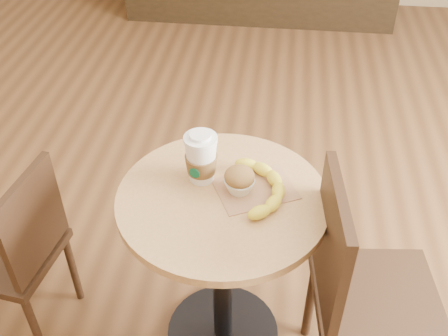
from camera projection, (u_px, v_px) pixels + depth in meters
The scene contains 7 objects.
cafe_table at pixel (223, 246), 1.78m from camera, with size 0.67×0.67×0.75m.
chair_left at pixel (19, 250), 1.89m from camera, with size 0.39×0.39×0.78m.
chair_right at pixel (359, 289), 1.66m from camera, with size 0.44×0.44×0.91m.
kraft_bag at pixel (255, 189), 1.65m from camera, with size 0.24×0.18×0.00m, color #996C4A.
coffee_cup at pixel (201, 159), 1.65m from camera, with size 0.11×0.11×0.18m.
muffin at pixel (239, 180), 1.62m from camera, with size 0.10×0.10×0.09m.
banana at pixel (261, 188), 1.62m from camera, with size 0.19×0.30×0.04m, color yellow, non-canonical shape.
Camera 1 is at (0.22, -1.22, 1.85)m, focal length 42.00 mm.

